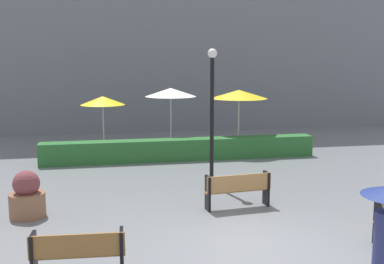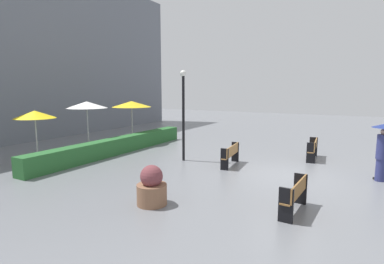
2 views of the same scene
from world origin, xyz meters
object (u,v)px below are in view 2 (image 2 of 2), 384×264
(bench_near_right, at_px, (313,148))
(pedestrian_with_umbrella, at_px, (384,144))
(lamp_post, at_px, (183,106))
(patio_umbrella_white, at_px, (87,105))
(bench_near_left, at_px, (295,194))
(patio_umbrella_yellow, at_px, (35,115))
(bench_mid_center, at_px, (231,153))
(planter_pot, at_px, (152,188))
(patio_umbrella_yellow_far, at_px, (132,104))

(bench_near_right, relative_size, pedestrian_with_umbrella, 0.88)
(lamp_post, bearing_deg, patio_umbrella_white, 93.95)
(bench_near_left, height_order, pedestrian_with_umbrella, pedestrian_with_umbrella)
(patio_umbrella_yellow, bearing_deg, bench_mid_center, -68.11)
(patio_umbrella_yellow, xyz_separation_m, patio_umbrella_white, (2.77, -0.29, 0.32))
(pedestrian_with_umbrella, distance_m, lamp_post, 7.89)
(bench_near_right, height_order, pedestrian_with_umbrella, pedestrian_with_umbrella)
(planter_pot, xyz_separation_m, patio_umbrella_yellow, (1.87, 7.94, 1.61))
(bench_near_left, bearing_deg, patio_umbrella_yellow_far, 60.48)
(bench_near_right, relative_size, planter_pot, 1.60)
(pedestrian_with_umbrella, xyz_separation_m, lamp_post, (-0.73, 7.77, 1.15))
(bench_near_left, distance_m, patio_umbrella_yellow_far, 12.26)
(bench_near_left, xyz_separation_m, patio_umbrella_yellow_far, (5.97, 10.55, 1.84))
(bench_near_left, distance_m, pedestrian_with_umbrella, 4.97)
(bench_mid_center, height_order, patio_umbrella_white, patio_umbrella_white)
(patio_umbrella_white, bearing_deg, bench_mid_center, -86.02)
(planter_pot, height_order, patio_umbrella_yellow_far, patio_umbrella_yellow_far)
(patio_umbrella_yellow_far, bearing_deg, lamp_post, -114.99)
(pedestrian_with_umbrella, height_order, planter_pot, pedestrian_with_umbrella)
(bench_near_right, bearing_deg, lamp_post, 121.18)
(pedestrian_with_umbrella, bearing_deg, patio_umbrella_yellow, 105.78)
(planter_pot, height_order, lamp_post, lamp_post)
(bench_near_right, bearing_deg, patio_umbrella_yellow, 119.37)
(pedestrian_with_umbrella, height_order, lamp_post, lamp_post)
(bench_mid_center, distance_m, patio_umbrella_white, 8.22)
(bench_mid_center, height_order, patio_umbrella_yellow, patio_umbrella_yellow)
(lamp_post, relative_size, patio_umbrella_yellow_far, 1.61)
(bench_mid_center, height_order, lamp_post, lamp_post)
(bench_near_left, bearing_deg, patio_umbrella_yellow, 87.52)
(lamp_post, bearing_deg, pedestrian_with_umbrella, -84.63)
(lamp_post, xyz_separation_m, patio_umbrella_yellow, (-3.16, 6.01, -0.39))
(bench_mid_center, distance_m, bench_near_right, 4.16)
(bench_near_right, xyz_separation_m, lamp_post, (-3.13, 5.17, 1.95))
(bench_near_left, relative_size, patio_umbrella_white, 0.62)
(bench_near_left, relative_size, patio_umbrella_yellow_far, 0.63)
(bench_near_right, height_order, patio_umbrella_yellow_far, patio_umbrella_yellow_far)
(lamp_post, bearing_deg, patio_umbrella_yellow, 117.76)
(bench_near_left, bearing_deg, planter_pot, 110.48)
(pedestrian_with_umbrella, distance_m, patio_umbrella_yellow, 14.34)
(planter_pot, bearing_deg, bench_near_left, -69.52)
(patio_umbrella_white, bearing_deg, bench_near_left, -106.13)
(bench_mid_center, distance_m, pedestrian_with_umbrella, 5.60)
(bench_mid_center, bearing_deg, bench_near_left, -138.94)
(pedestrian_with_umbrella, relative_size, planter_pot, 1.81)
(bench_near_right, distance_m, patio_umbrella_yellow_far, 10.32)
(bench_near_right, xyz_separation_m, planter_pot, (-8.16, 3.24, -0.05))
(lamp_post, bearing_deg, bench_near_left, -123.23)
(pedestrian_with_umbrella, height_order, patio_umbrella_yellow, patio_umbrella_yellow)
(planter_pot, xyz_separation_m, patio_umbrella_white, (4.64, 7.65, 1.93))
(bench_mid_center, relative_size, patio_umbrella_white, 0.67)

